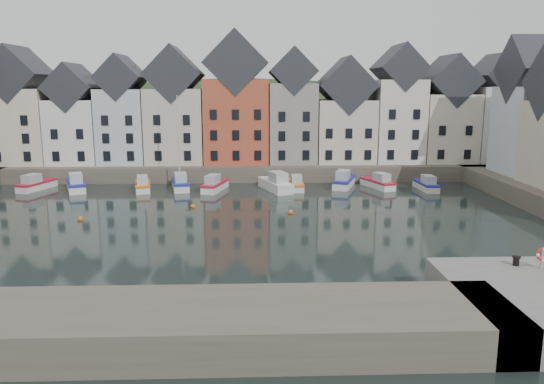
{
  "coord_description": "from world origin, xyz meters",
  "views": [
    {
      "loc": [
        2.32,
        -46.06,
        12.47
      ],
      "look_at": [
        4.2,
        6.0,
        2.02
      ],
      "focal_mm": 35.0,
      "sensor_mm": 36.0,
      "label": 1
    }
  ],
  "objects_px": {
    "boat_d": "(180,183)",
    "mooring_bollard": "(516,260)",
    "boat_a": "(36,185)",
    "life_ring_post": "(543,255)"
  },
  "relations": [
    {
      "from": "boat_d",
      "to": "mooring_bollard",
      "type": "xyz_separation_m",
      "value": [
        24.52,
        -34.92,
        1.56
      ]
    },
    {
      "from": "boat_a",
      "to": "mooring_bollard",
      "type": "relative_size",
      "value": 10.72
    },
    {
      "from": "boat_d",
      "to": "mooring_bollard",
      "type": "bearing_deg",
      "value": -66.21
    },
    {
      "from": "boat_a",
      "to": "life_ring_post",
      "type": "xyz_separation_m",
      "value": [
        43.27,
        -35.78,
        2.21
      ]
    },
    {
      "from": "mooring_bollard",
      "to": "life_ring_post",
      "type": "xyz_separation_m",
      "value": [
        1.17,
        -0.71,
        0.55
      ]
    },
    {
      "from": "mooring_bollard",
      "to": "life_ring_post",
      "type": "height_order",
      "value": "life_ring_post"
    },
    {
      "from": "boat_a",
      "to": "mooring_bollard",
      "type": "xyz_separation_m",
      "value": [
        42.1,
        -35.07,
        1.65
      ]
    },
    {
      "from": "boat_d",
      "to": "mooring_bollard",
      "type": "height_order",
      "value": "boat_d"
    },
    {
      "from": "boat_a",
      "to": "boat_d",
      "type": "bearing_deg",
      "value": 16.66
    },
    {
      "from": "boat_a",
      "to": "life_ring_post",
      "type": "bearing_deg",
      "value": -22.45
    }
  ]
}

